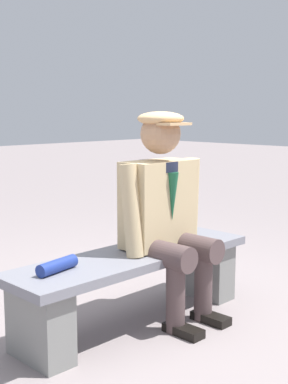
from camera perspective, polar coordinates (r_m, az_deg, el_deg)
ground_plane at (r=3.24m, az=-1.01°, el=-13.89°), size 30.00×30.00×0.00m
bench at (r=3.14m, az=-1.02°, el=-9.18°), size 1.61×0.45×0.43m
seated_man at (r=3.14m, az=2.27°, el=-1.68°), size 0.62×0.56×1.24m
rolled_magazine at (r=2.76m, az=-9.33°, el=-7.85°), size 0.26×0.11×0.07m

